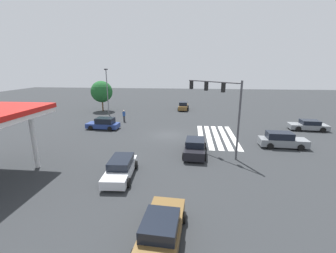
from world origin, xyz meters
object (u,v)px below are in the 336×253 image
traffic_signal_mast (221,100)px  car_4 (104,124)px  street_light_pole_a (107,87)px  tree_corner_a (102,92)px  pedestrian (124,115)px  car_5 (121,168)px  car_1 (183,106)px  car_0 (195,147)px  car_6 (161,230)px  car_2 (308,125)px  car_3 (282,140)px

traffic_signal_mast → car_4: (7.44, 14.42, -4.50)m
street_light_pole_a → tree_corner_a: bearing=36.4°
street_light_pole_a → car_4: bearing=-163.6°
traffic_signal_mast → pedestrian: bearing=2.5°
car_5 → car_4: bearing=-157.4°
traffic_signal_mast → car_1: 23.32m
car_5 → pedestrian: (17.51, 4.93, 0.34)m
traffic_signal_mast → car_1: traffic_signal_mast is taller
tree_corner_a → car_5: bearing=-155.8°
traffic_signal_mast → car_0: traffic_signal_mast is taller
car_1 → street_light_pole_a: (-5.65, 13.02, 4.00)m
car_6 → car_5: bearing=35.7°
traffic_signal_mast → car_0: bearing=58.9°
car_2 → car_4: size_ratio=1.10×
pedestrian → tree_corner_a: size_ratio=0.32×
car_6 → tree_corner_a: size_ratio=0.85×
car_4 → car_6: 22.10m
car_4 → car_6: (-19.48, -10.44, -0.05)m
tree_corner_a → traffic_signal_mast: bearing=-135.7°
car_1 → tree_corner_a: size_ratio=0.76×
tree_corner_a → car_4: bearing=-158.0°
car_5 → pedestrian: 18.19m
car_0 → car_3: size_ratio=1.02×
car_2 → car_6: size_ratio=1.01×
car_4 → tree_corner_a: size_ratio=0.78×
car_4 → pedestrian: (4.36, -1.54, 0.31)m
car_1 → car_3: car_1 is taller
car_1 → traffic_signal_mast: bearing=-167.1°
car_5 → car_6: car_6 is taller
car_1 → car_0: bearing=-172.8°
car_5 → traffic_signal_mast: bearing=122.1°
traffic_signal_mast → pedestrian: 17.96m
car_3 → car_6: bearing=-124.9°
car_4 → tree_corner_a: bearing=-64.8°
car_1 → car_2: car_1 is taller
traffic_signal_mast → pedestrian: size_ratio=3.93×
pedestrian → car_1: bearing=91.4°
car_6 → tree_corner_a: 35.70m
car_0 → tree_corner_a: (20.52, 17.25, 2.94)m
car_1 → street_light_pole_a: 14.74m
car_4 → pedestrian: size_ratio=2.45×
car_1 → car_2: bearing=-124.6°
traffic_signal_mast → car_5: (-5.70, 7.95, -4.53)m
car_2 → car_6: (-21.67, 16.89, 0.03)m
pedestrian → tree_corner_a: (8.17, 6.60, 2.66)m
traffic_signal_mast → tree_corner_a: 27.94m
car_3 → car_4: car_3 is taller
car_0 → street_light_pole_a: 23.29m
car_0 → car_3: (2.94, -9.08, 0.02)m
traffic_signal_mast → tree_corner_a: traffic_signal_mast is taller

